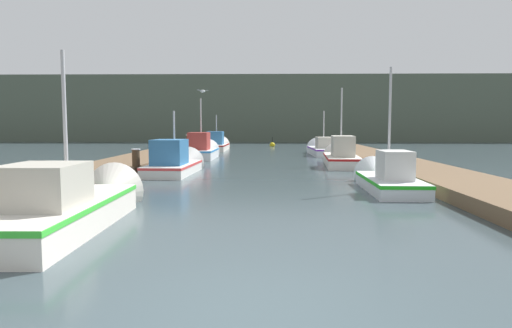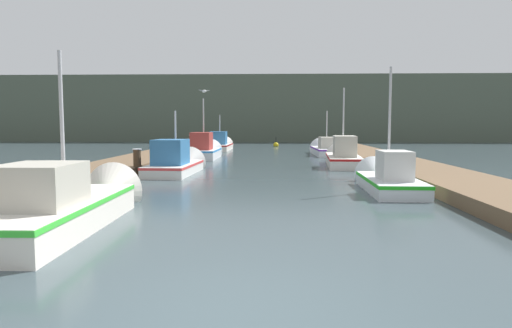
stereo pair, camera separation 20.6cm
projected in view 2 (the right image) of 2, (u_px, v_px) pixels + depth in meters
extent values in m
plane|color=#38474C|center=(236.00, 316.00, 5.15)|extent=(200.00, 200.00, 0.00)
cube|color=brown|center=(123.00, 166.00, 21.29)|extent=(2.84, 40.00, 0.40)
cube|color=brown|center=(407.00, 167.00, 20.83)|extent=(2.84, 40.00, 0.40)
cube|color=#4C5647|center=(269.00, 110.00, 60.09)|extent=(120.00, 16.00, 7.80)
cube|color=silver|center=(57.00, 216.00, 9.25)|extent=(1.76, 5.11, 0.62)
cube|color=green|center=(57.00, 204.00, 9.22)|extent=(1.79, 5.15, 0.10)
cone|color=silver|center=(108.00, 193.00, 12.26)|extent=(1.61, 0.99, 1.59)
cube|color=#B2AD9E|center=(40.00, 185.00, 8.55)|extent=(1.34, 1.58, 0.81)
cylinder|color=#B2B2B7|center=(62.00, 125.00, 9.46)|extent=(0.08, 0.08, 3.05)
cube|color=silver|center=(390.00, 185.00, 14.53)|extent=(1.60, 4.02, 0.45)
cube|color=green|center=(390.00, 180.00, 14.51)|extent=(1.63, 4.05, 0.10)
cone|color=silver|center=(375.00, 176.00, 16.93)|extent=(1.44, 0.88, 1.42)
cube|color=silver|center=(394.00, 165.00, 13.97)|extent=(0.94, 1.34, 0.89)
cylinder|color=#B2B2B7|center=(390.00, 122.00, 14.65)|extent=(0.08, 0.08, 3.53)
cube|color=silver|center=(174.00, 169.00, 19.64)|extent=(1.91, 4.24, 0.46)
cube|color=#D33B3B|center=(174.00, 165.00, 19.62)|extent=(1.94, 4.27, 0.10)
cone|color=silver|center=(188.00, 164.00, 22.12)|extent=(1.65, 0.93, 1.61)
cube|color=#2D6699|center=(171.00, 152.00, 19.06)|extent=(1.35, 1.70, 1.04)
cylinder|color=#B2B2B7|center=(176.00, 137.00, 19.83)|extent=(0.08, 0.08, 2.26)
cube|color=silver|center=(343.00, 161.00, 23.36)|extent=(1.98, 5.16, 0.54)
cube|color=red|center=(343.00, 157.00, 23.34)|extent=(2.01, 5.19, 0.10)
cone|color=silver|center=(339.00, 156.00, 26.47)|extent=(1.60, 1.35, 1.51)
cube|color=#B2AD9E|center=(345.00, 146.00, 22.66)|extent=(1.20, 2.11, 1.02)
cylinder|color=#B2B2B7|center=(343.00, 122.00, 23.55)|extent=(0.08, 0.08, 3.46)
cube|color=silver|center=(203.00, 154.00, 28.15)|extent=(1.84, 3.92, 0.59)
cube|color=#2A80CF|center=(203.00, 150.00, 28.13)|extent=(1.87, 3.95, 0.10)
cone|color=silver|center=(209.00, 152.00, 30.57)|extent=(1.71, 1.00, 1.69)
cube|color=#99332D|center=(202.00, 141.00, 27.60)|extent=(1.18, 1.64, 1.05)
cylinder|color=#B2B2B7|center=(204.00, 124.00, 28.28)|extent=(0.08, 0.08, 3.13)
cube|color=silver|center=(327.00, 151.00, 31.27)|extent=(1.89, 5.08, 0.53)
cube|color=purple|center=(327.00, 148.00, 31.25)|extent=(1.92, 5.11, 0.10)
cone|color=silver|center=(321.00, 149.00, 34.26)|extent=(1.70, 1.01, 1.67)
cube|color=#B2AD9E|center=(329.00, 143.00, 30.58)|extent=(1.29, 1.55, 0.74)
cylinder|color=#B2B2B7|center=(327.00, 129.00, 31.51)|extent=(0.08, 0.08, 2.52)
cube|color=silver|center=(219.00, 147.00, 37.10)|extent=(1.80, 4.73, 0.51)
cube|color=maroon|center=(219.00, 145.00, 37.09)|extent=(1.83, 4.76, 0.10)
cone|color=silver|center=(224.00, 145.00, 39.92)|extent=(1.66, 0.97, 1.64)
cube|color=#2D6699|center=(218.00, 138.00, 36.45)|extent=(1.30, 1.45, 1.03)
cylinder|color=#B2B2B7|center=(220.00, 129.00, 37.33)|extent=(0.08, 0.08, 2.36)
cylinder|color=#473523|center=(137.00, 163.00, 18.83)|extent=(0.31, 0.31, 1.10)
cylinder|color=silver|center=(137.00, 149.00, 18.78)|extent=(0.36, 0.36, 0.04)
cylinder|color=#473523|center=(191.00, 145.00, 31.12)|extent=(0.27, 0.27, 1.36)
cylinder|color=silver|center=(191.00, 135.00, 31.05)|extent=(0.31, 0.31, 0.04)
sphere|color=gold|center=(276.00, 145.00, 43.31)|extent=(0.50, 0.50, 0.50)
cylinder|color=black|center=(276.00, 140.00, 43.26)|extent=(0.06, 0.06, 0.50)
ellipsoid|color=white|center=(204.00, 91.00, 20.51)|extent=(0.29, 0.30, 0.12)
cube|color=gray|center=(202.00, 91.00, 20.42)|extent=(0.28, 0.27, 0.07)
cube|color=gray|center=(207.00, 91.00, 20.60)|extent=(0.28, 0.27, 0.07)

